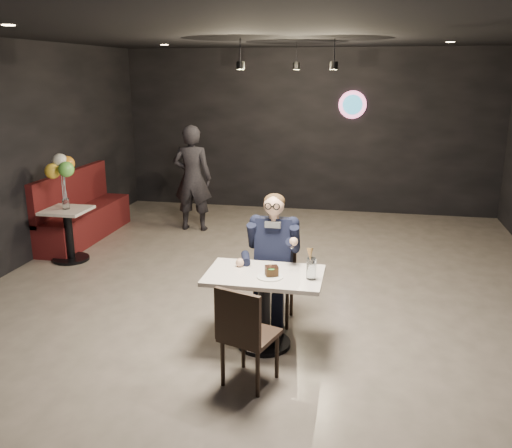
% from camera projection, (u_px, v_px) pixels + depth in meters
% --- Properties ---
extents(floor, '(9.00, 9.00, 0.00)m').
position_uv_depth(floor, '(263.00, 302.00, 6.29)').
color(floor, gray).
rests_on(floor, ground).
extents(wall_sign, '(0.50, 0.06, 0.50)m').
position_uv_depth(wall_sign, '(353.00, 105.00, 9.81)').
color(wall_sign, pink).
rests_on(wall_sign, floor).
extents(pendant_lights, '(1.40, 1.20, 0.36)m').
position_uv_depth(pendant_lights, '(291.00, 49.00, 7.39)').
color(pendant_lights, black).
rests_on(pendant_lights, floor).
extents(main_table, '(1.10, 0.70, 0.75)m').
position_uv_depth(main_table, '(264.00, 310.00, 5.21)').
color(main_table, silver).
rests_on(main_table, floor).
extents(chair_far, '(0.42, 0.46, 0.92)m').
position_uv_depth(chair_far, '(274.00, 281.00, 5.71)').
color(chair_far, black).
rests_on(chair_far, floor).
extents(chair_near, '(0.54, 0.57, 0.92)m').
position_uv_depth(chair_near, '(250.00, 333.00, 4.57)').
color(chair_near, black).
rests_on(chair_near, floor).
extents(seated_man, '(0.60, 0.80, 1.44)m').
position_uv_depth(seated_man, '(274.00, 257.00, 5.64)').
color(seated_man, black).
rests_on(seated_man, floor).
extents(dessert_plate, '(0.24, 0.24, 0.01)m').
position_uv_depth(dessert_plate, '(270.00, 277.00, 5.01)').
color(dessert_plate, white).
rests_on(dessert_plate, main_table).
extents(cake_slice, '(0.14, 0.13, 0.08)m').
position_uv_depth(cake_slice, '(272.00, 271.00, 5.02)').
color(cake_slice, black).
rests_on(cake_slice, dessert_plate).
extents(mint_leaf, '(0.06, 0.04, 0.01)m').
position_uv_depth(mint_leaf, '(271.00, 269.00, 4.96)').
color(mint_leaf, '#2D8C33').
rests_on(mint_leaf, cake_slice).
extents(sundae_glass, '(0.09, 0.09, 0.20)m').
position_uv_depth(sundae_glass, '(311.00, 269.00, 4.95)').
color(sundae_glass, silver).
rests_on(sundae_glass, main_table).
extents(wafer_cone, '(0.07, 0.07, 0.12)m').
position_uv_depth(wafer_cone, '(310.00, 255.00, 4.90)').
color(wafer_cone, tan).
rests_on(wafer_cone, sundae_glass).
extents(booth_bench, '(0.54, 2.17, 1.08)m').
position_uv_depth(booth_bench, '(84.00, 206.00, 8.55)').
color(booth_bench, '#430E0F').
rests_on(booth_bench, floor).
extents(side_table, '(0.58, 0.58, 0.72)m').
position_uv_depth(side_table, '(69.00, 236.00, 7.60)').
color(side_table, silver).
rests_on(side_table, floor).
extents(balloon_vase, '(0.10, 0.10, 0.14)m').
position_uv_depth(balloon_vase, '(66.00, 204.00, 7.47)').
color(balloon_vase, silver).
rests_on(balloon_vase, side_table).
extents(balloon_bunch, '(0.38, 0.38, 0.63)m').
position_uv_depth(balloon_bunch, '(63.00, 176.00, 7.37)').
color(balloon_bunch, yellow).
rests_on(balloon_bunch, balloon_vase).
extents(passerby, '(0.66, 0.45, 1.76)m').
position_uv_depth(passerby, '(193.00, 178.00, 8.96)').
color(passerby, black).
rests_on(passerby, floor).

